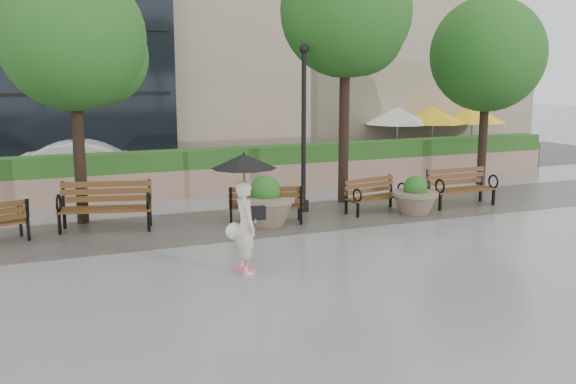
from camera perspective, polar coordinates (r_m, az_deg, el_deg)
name	(u,v)px	position (r m, az deg, el deg)	size (l,w,h in m)	color
ground	(320,251)	(13.14, 2.82, -5.28)	(100.00, 100.00, 0.00)	gray
cobble_strip	(267,220)	(15.82, -1.84, -2.52)	(28.00, 3.20, 0.01)	#383330
hedge_wall	(220,171)	(19.42, -6.05, 1.87)	(24.00, 0.80, 1.35)	#A27B68
cafe_wall	(429,113)	(26.16, 12.39, 6.87)	(10.00, 0.60, 4.00)	tan
cafe_hedge	(450,159)	(24.24, 14.24, 2.83)	(8.00, 0.50, 0.90)	#1B4E1A
asphalt_street	(189,174)	(23.34, -8.83, 1.63)	(40.00, 7.00, 0.00)	black
bench_1	(106,216)	(15.34, -15.87, -2.10)	(2.19, 1.29, 1.10)	#563718
bench_2	(266,212)	(15.44, -2.00, -1.79)	(1.87, 1.19, 0.94)	#563718
bench_3	(375,202)	(16.82, 7.71, -0.92)	(1.74, 0.99, 0.88)	#563718
bench_4	(461,195)	(18.05, 15.12, -0.28)	(1.91, 0.80, 1.01)	#563718
planter_left	(265,206)	(15.28, -2.02, -1.22)	(1.42, 1.42, 1.19)	#7F6B56
planter_right	(415,199)	(16.81, 11.22, -0.60)	(1.18, 1.18, 0.99)	#7F6B56
lamppost	(304,139)	(16.51, 1.40, 4.69)	(0.28, 0.28, 4.29)	black
tree_0	(79,43)	(16.01, -18.06, 12.44)	(3.46, 3.36, 6.05)	black
tree_1	(349,17)	(17.94, 5.48, 15.24)	(3.61, 3.54, 6.97)	black
tree_2	(490,58)	(21.69, 17.48, 11.30)	(3.65, 3.59, 5.94)	black
patio_umb_white	(398,116)	(24.29, 9.72, 6.67)	(2.50, 2.50, 2.30)	black
patio_umb_yellow_a	(433,116)	(24.84, 12.77, 6.64)	(2.50, 2.50, 2.30)	black
patio_umb_yellow_b	(473,115)	(25.73, 16.11, 6.62)	(2.50, 2.50, 2.30)	black
car_right	(91,163)	(21.68, -17.14, 2.49)	(1.50, 4.32, 1.42)	silver
pedestrian	(245,201)	(11.51, -3.87, -0.83)	(1.18, 1.18, 2.16)	beige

